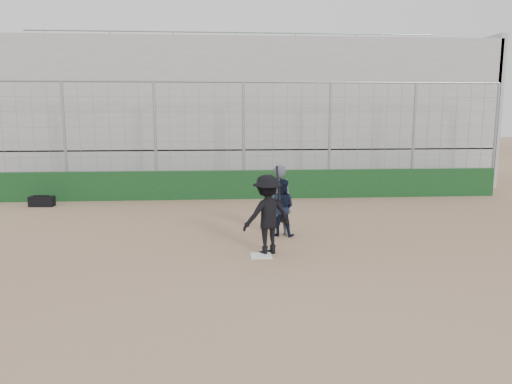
{
  "coord_description": "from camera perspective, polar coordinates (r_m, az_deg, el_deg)",
  "views": [
    {
      "loc": [
        -0.88,
        -10.17,
        3.06
      ],
      "look_at": [
        0.0,
        1.4,
        1.15
      ],
      "focal_mm": 35.0,
      "sensor_mm": 36.0,
      "label": 1
    }
  ],
  "objects": [
    {
      "name": "ground",
      "position": [
        10.66,
        0.58,
        -7.34
      ],
      "size": [
        90.0,
        90.0,
        0.0
      ],
      "primitive_type": "plane",
      "color": "#826046",
      "rests_on": "ground"
    },
    {
      "name": "home_plate",
      "position": [
        10.66,
        0.58,
        -7.28
      ],
      "size": [
        0.44,
        0.44,
        0.02
      ],
      "primitive_type": "cube",
      "color": "white",
      "rests_on": "ground"
    },
    {
      "name": "backstop",
      "position": [
        17.32,
        -1.41,
        2.37
      ],
      "size": [
        18.1,
        0.25,
        4.04
      ],
      "color": "#113817",
      "rests_on": "ground"
    },
    {
      "name": "bleachers",
      "position": [
        22.14,
        -2.1,
        8.99
      ],
      "size": [
        20.25,
        6.7,
        6.98
      ],
      "color": "#9C9C9C",
      "rests_on": "ground"
    },
    {
      "name": "batter_at_plate",
      "position": [
        10.68,
        1.28,
        -2.57
      ],
      "size": [
        1.27,
        1.04,
        1.87
      ],
      "color": "black",
      "rests_on": "ground"
    },
    {
      "name": "catcher_crouched",
      "position": [
        12.23,
        2.88,
        -2.81
      ],
      "size": [
        0.84,
        0.75,
        0.98
      ],
      "color": "black",
      "rests_on": "ground"
    },
    {
      "name": "umpire",
      "position": [
        12.23,
        2.6,
        -1.36
      ],
      "size": [
        0.67,
        0.47,
        1.58
      ],
      "primitive_type": "imported",
      "rotation": [
        0.0,
        0.0,
        3.23
      ],
      "color": "#474F5A",
      "rests_on": "ground"
    },
    {
      "name": "equipment_bag",
      "position": [
        17.44,
        -23.27,
        -0.98
      ],
      "size": [
        0.79,
        0.38,
        0.37
      ],
      "color": "black",
      "rests_on": "ground"
    }
  ]
}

